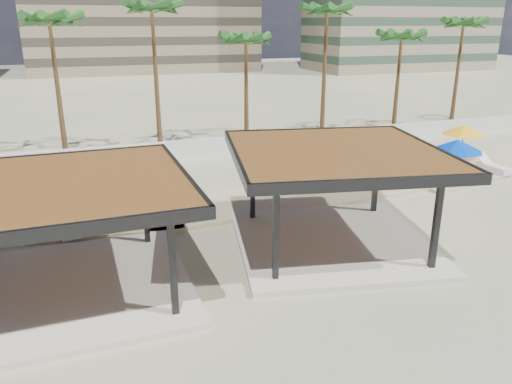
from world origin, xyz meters
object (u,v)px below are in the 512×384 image
pavilion_central (334,189)px  umbrella_c (300,146)px  lounger_a (65,226)px  lounger_c (352,173)px  lounger_d (493,167)px  lounger_b (356,174)px  pavilion_west (69,227)px

pavilion_central → umbrella_c: bearing=86.9°
umbrella_c → lounger_a: 12.11m
pavilion_central → umbrella_c: (1.85, 7.26, -0.18)m
lounger_a → lounger_c: bearing=-93.9°
lounger_c → lounger_d: bearing=-120.6°
umbrella_c → lounger_b: bearing=-7.5°
lounger_c → lounger_d: (8.20, -1.60, -0.01)m
lounger_c → pavilion_west: bearing=98.2°
pavilion_west → umbrella_c: (11.28, 7.75, -0.13)m
lounger_c → lounger_d: 8.35m
umbrella_c → lounger_c: size_ratio=1.35×
lounger_a → lounger_d: lounger_a is taller
pavilion_central → lounger_a: 10.93m
umbrella_c → lounger_c: (3.13, -0.16, -1.73)m
lounger_b → lounger_d: bearing=-108.6°
lounger_a → pavilion_west: bearing=170.2°
pavilion_central → lounger_b: pavilion_central is taller
lounger_b → umbrella_c: bearing=73.4°
lounger_a → lounger_d: bearing=-101.4°
lounger_b → pavilion_west: bearing=107.6°
lounger_d → umbrella_c: bearing=76.4°
umbrella_c → lounger_d: (11.33, -1.76, -1.74)m
umbrella_c → lounger_a: bearing=-166.4°
lounger_b → lounger_c: (-0.10, 0.26, -0.01)m
pavilion_central → pavilion_west: size_ratio=1.19×
lounger_a → umbrella_c: bearing=-90.4°
umbrella_c → lounger_b: (3.23, -0.42, -1.72)m
lounger_a → lounger_b: size_ratio=0.96×
umbrella_c → lounger_c: bearing=-3.0°
lounger_a → lounger_c: lounger_a is taller
lounger_a → lounger_b: (14.88, 2.40, 0.01)m
pavilion_west → lounger_c: 16.39m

